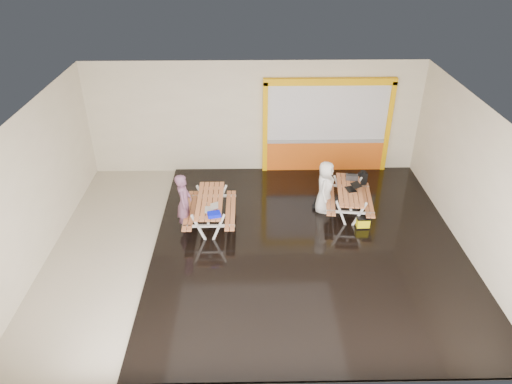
{
  "coord_description": "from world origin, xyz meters",
  "views": [
    {
      "loc": [
        -0.19,
        -9.37,
        7.04
      ],
      "look_at": [
        0.0,
        0.9,
        1.0
      ],
      "focal_mm": 33.11,
      "sensor_mm": 36.0,
      "label": 1
    }
  ],
  "objects_px": {
    "person_left": "(184,203)",
    "laptop_right": "(353,188)",
    "laptop_left": "(211,208)",
    "toolbox": "(352,177)",
    "picnic_table_right": "(349,195)",
    "fluke_bag": "(363,223)",
    "person_right": "(325,187)",
    "backpack": "(362,178)",
    "dark_case": "(320,205)",
    "picnic_table_left": "(210,206)",
    "blue_pouch": "(214,214)"
  },
  "relations": [
    {
      "from": "picnic_table_right",
      "to": "dark_case",
      "type": "relative_size",
      "value": 5.27
    },
    {
      "from": "backpack",
      "to": "picnic_table_right",
      "type": "bearing_deg",
      "value": -124.55
    },
    {
      "from": "person_left",
      "to": "person_right",
      "type": "relative_size",
      "value": 1.06
    },
    {
      "from": "blue_pouch",
      "to": "picnic_table_left",
      "type": "bearing_deg",
      "value": 101.69
    },
    {
      "from": "picnic_table_left",
      "to": "laptop_left",
      "type": "bearing_deg",
      "value": -82.4
    },
    {
      "from": "person_left",
      "to": "laptop_right",
      "type": "relative_size",
      "value": 3.72
    },
    {
      "from": "fluke_bag",
      "to": "picnic_table_left",
      "type": "bearing_deg",
      "value": 176.03
    },
    {
      "from": "fluke_bag",
      "to": "person_left",
      "type": "bearing_deg",
      "value": 178.99
    },
    {
      "from": "person_left",
      "to": "laptop_left",
      "type": "height_order",
      "value": "person_left"
    },
    {
      "from": "picnic_table_left",
      "to": "laptop_left",
      "type": "height_order",
      "value": "laptop_left"
    },
    {
      "from": "picnic_table_left",
      "to": "laptop_left",
      "type": "distance_m",
      "value": 0.53
    },
    {
      "from": "fluke_bag",
      "to": "toolbox",
      "type": "bearing_deg",
      "value": 93.8
    },
    {
      "from": "backpack",
      "to": "dark_case",
      "type": "height_order",
      "value": "backpack"
    },
    {
      "from": "person_right",
      "to": "backpack",
      "type": "height_order",
      "value": "person_right"
    },
    {
      "from": "laptop_left",
      "to": "backpack",
      "type": "xyz_separation_m",
      "value": [
        4.14,
        1.75,
        -0.14
      ]
    },
    {
      "from": "person_right",
      "to": "picnic_table_right",
      "type": "bearing_deg",
      "value": -74.96
    },
    {
      "from": "laptop_left",
      "to": "dark_case",
      "type": "relative_size",
      "value": 0.95
    },
    {
      "from": "person_right",
      "to": "fluke_bag",
      "type": "distance_m",
      "value": 1.36
    },
    {
      "from": "picnic_table_left",
      "to": "person_left",
      "type": "bearing_deg",
      "value": -162.93
    },
    {
      "from": "picnic_table_right",
      "to": "fluke_bag",
      "type": "xyz_separation_m",
      "value": [
        0.24,
        -0.81,
        -0.37
      ]
    },
    {
      "from": "picnic_table_left",
      "to": "backpack",
      "type": "distance_m",
      "value": 4.39
    },
    {
      "from": "picnic_table_left",
      "to": "blue_pouch",
      "type": "xyz_separation_m",
      "value": [
        0.16,
        -0.75,
        0.22
      ]
    },
    {
      "from": "backpack",
      "to": "fluke_bag",
      "type": "height_order",
      "value": "backpack"
    },
    {
      "from": "picnic_table_left",
      "to": "picnic_table_right",
      "type": "relative_size",
      "value": 0.98
    },
    {
      "from": "fluke_bag",
      "to": "picnic_table_right",
      "type": "bearing_deg",
      "value": 106.65
    },
    {
      "from": "picnic_table_left",
      "to": "toolbox",
      "type": "distance_m",
      "value": 4.0
    },
    {
      "from": "person_right",
      "to": "dark_case",
      "type": "relative_size",
      "value": 4.05
    },
    {
      "from": "fluke_bag",
      "to": "person_right",
      "type": "bearing_deg",
      "value": 136.47
    },
    {
      "from": "person_left",
      "to": "blue_pouch",
      "type": "relative_size",
      "value": 5.18
    },
    {
      "from": "person_right",
      "to": "backpack",
      "type": "relative_size",
      "value": 3.69
    },
    {
      "from": "laptop_left",
      "to": "toolbox",
      "type": "xyz_separation_m",
      "value": [
        3.79,
        1.54,
        -0.0
      ]
    },
    {
      "from": "blue_pouch",
      "to": "toolbox",
      "type": "xyz_separation_m",
      "value": [
        3.69,
        1.82,
        -0.0
      ]
    },
    {
      "from": "fluke_bag",
      "to": "laptop_left",
      "type": "bearing_deg",
      "value": -177.04
    },
    {
      "from": "picnic_table_right",
      "to": "laptop_left",
      "type": "distance_m",
      "value": 3.78
    },
    {
      "from": "person_right",
      "to": "fluke_bag",
      "type": "height_order",
      "value": "person_right"
    },
    {
      "from": "person_left",
      "to": "laptop_left",
      "type": "xyz_separation_m",
      "value": [
        0.69,
        -0.28,
        0.01
      ]
    },
    {
      "from": "blue_pouch",
      "to": "dark_case",
      "type": "height_order",
      "value": "blue_pouch"
    },
    {
      "from": "picnic_table_left",
      "to": "dark_case",
      "type": "distance_m",
      "value": 3.1
    },
    {
      "from": "picnic_table_right",
      "to": "laptop_left",
      "type": "xyz_separation_m",
      "value": [
        -3.63,
        -1.01,
        0.25
      ]
    },
    {
      "from": "person_left",
      "to": "toolbox",
      "type": "relative_size",
      "value": 4.48
    },
    {
      "from": "person_right",
      "to": "dark_case",
      "type": "bearing_deg",
      "value": 42.46
    },
    {
      "from": "toolbox",
      "to": "fluke_bag",
      "type": "distance_m",
      "value": 1.47
    },
    {
      "from": "picnic_table_left",
      "to": "person_right",
      "type": "xyz_separation_m",
      "value": [
        3.04,
        0.58,
        0.18
      ]
    },
    {
      "from": "picnic_table_left",
      "to": "picnic_table_right",
      "type": "height_order",
      "value": "picnic_table_left"
    },
    {
      "from": "person_left",
      "to": "toolbox",
      "type": "xyz_separation_m",
      "value": [
        4.48,
        1.26,
        0.01
      ]
    },
    {
      "from": "blue_pouch",
      "to": "dark_case",
      "type": "distance_m",
      "value": 3.25
    },
    {
      "from": "person_left",
      "to": "backpack",
      "type": "distance_m",
      "value": 5.05
    },
    {
      "from": "laptop_right",
      "to": "backpack",
      "type": "bearing_deg",
      "value": 59.9
    },
    {
      "from": "picnic_table_left",
      "to": "fluke_bag",
      "type": "xyz_separation_m",
      "value": [
        3.94,
        -0.27,
        -0.39
      ]
    },
    {
      "from": "person_left",
      "to": "dark_case",
      "type": "bearing_deg",
      "value": -73.53
    }
  ]
}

